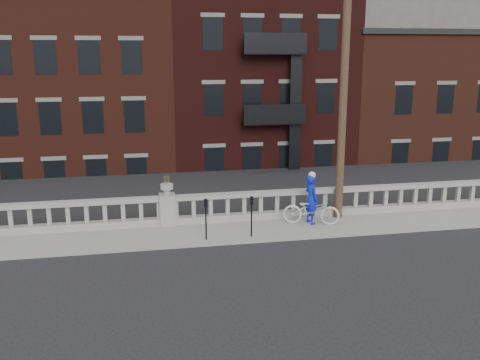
# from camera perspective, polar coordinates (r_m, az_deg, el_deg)

# --- Properties ---
(ground) EXTENTS (120.00, 120.00, 0.00)m
(ground) POSITION_cam_1_polar(r_m,az_deg,el_deg) (15.41, -6.71, -9.76)
(ground) COLOR black
(ground) RESTS_ON ground
(sidewalk) EXTENTS (32.00, 2.20, 0.15)m
(sidewalk) POSITION_cam_1_polar(r_m,az_deg,el_deg) (18.18, -7.48, -5.86)
(sidewalk) COLOR gray
(sidewalk) RESTS_ON ground
(balustrade) EXTENTS (28.00, 0.34, 1.03)m
(balustrade) POSITION_cam_1_polar(r_m,az_deg,el_deg) (18.91, -7.73, -3.31)
(balustrade) COLOR gray
(balustrade) RESTS_ON sidewalk
(planter_pedestal) EXTENTS (0.55, 0.55, 1.76)m
(planter_pedestal) POSITION_cam_1_polar(r_m,az_deg,el_deg) (18.86, -7.75, -2.75)
(planter_pedestal) COLOR gray
(planter_pedestal) RESTS_ON sidewalk
(lower_level) EXTENTS (80.00, 44.00, 20.80)m
(lower_level) POSITION_cam_1_polar(r_m,az_deg,el_deg) (37.38, -8.84, 8.03)
(lower_level) COLOR #605E59
(lower_level) RESTS_ON ground
(utility_pole) EXTENTS (1.60, 0.28, 10.00)m
(utility_pole) POSITION_cam_1_polar(r_m,az_deg,el_deg) (19.16, 11.06, 10.77)
(utility_pole) COLOR #422D1E
(utility_pole) RESTS_ON sidewalk
(parking_meter_b) EXTENTS (0.10, 0.09, 1.36)m
(parking_meter_b) POSITION_cam_1_polar(r_m,az_deg,el_deg) (17.19, -3.66, -3.69)
(parking_meter_b) COLOR black
(parking_meter_b) RESTS_ON sidewalk
(parking_meter_c) EXTENTS (0.10, 0.09, 1.36)m
(parking_meter_c) POSITION_cam_1_polar(r_m,az_deg,el_deg) (17.43, 1.24, -3.41)
(parking_meter_c) COLOR black
(parking_meter_c) RESTS_ON sidewalk
(bicycle) EXTENTS (2.10, 1.32, 1.04)m
(bicycle) POSITION_cam_1_polar(r_m,az_deg,el_deg) (18.95, 7.61, -3.17)
(bicycle) COLOR silver
(bicycle) RESTS_ON sidewalk
(cyclist) EXTENTS (0.58, 0.73, 1.76)m
(cyclist) POSITION_cam_1_polar(r_m,az_deg,el_deg) (18.95, 7.61, -2.04)
(cyclist) COLOR #0D1FD0
(cyclist) RESTS_ON sidewalk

